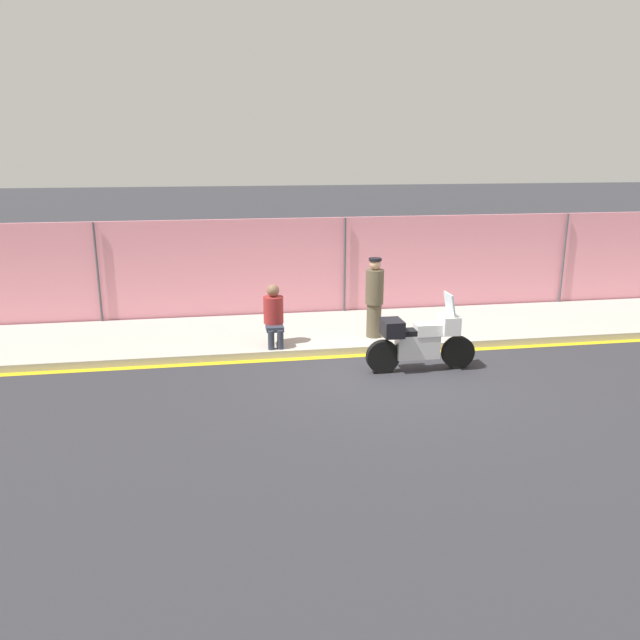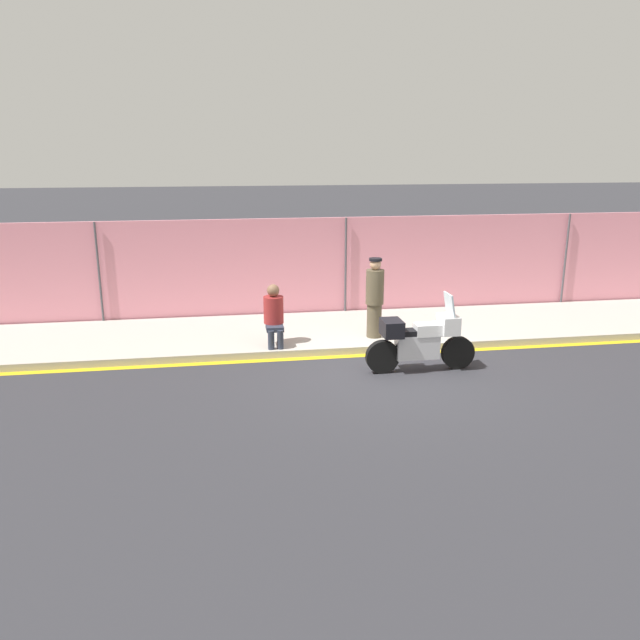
# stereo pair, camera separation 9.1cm
# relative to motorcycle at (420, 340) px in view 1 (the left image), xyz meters

# --- Properties ---
(ground_plane) EXTENTS (120.00, 120.00, 0.00)m
(ground_plane) POSITION_rel_motorcycle_xyz_m (-0.61, -0.01, -0.59)
(ground_plane) COLOR #2D2D33
(sidewalk) EXTENTS (42.76, 2.93, 0.15)m
(sidewalk) POSITION_rel_motorcycle_xyz_m (-0.61, 2.57, -0.52)
(sidewalk) COLOR #ADA89E
(sidewalk) RESTS_ON ground_plane
(curb_paint_stripe) EXTENTS (42.76, 0.18, 0.01)m
(curb_paint_stripe) POSITION_rel_motorcycle_xyz_m (-0.61, 1.02, -0.59)
(curb_paint_stripe) COLOR gold
(curb_paint_stripe) RESTS_ON ground_plane
(storefront_fence) EXTENTS (40.62, 0.17, 2.44)m
(storefront_fence) POSITION_rel_motorcycle_xyz_m (-0.61, 4.13, 0.63)
(storefront_fence) COLOR pink
(storefront_fence) RESTS_ON ground_plane
(motorcycle) EXTENTS (2.09, 0.51, 1.47)m
(motorcycle) POSITION_rel_motorcycle_xyz_m (0.00, 0.00, 0.00)
(motorcycle) COLOR black
(motorcycle) RESTS_ON ground_plane
(officer_standing) EXTENTS (0.38, 0.38, 1.69)m
(officer_standing) POSITION_rel_motorcycle_xyz_m (-0.44, 1.78, 0.42)
(officer_standing) COLOR brown
(officer_standing) RESTS_ON sidewalk
(person_seated_on_curb) EXTENTS (0.41, 0.66, 1.24)m
(person_seated_on_curb) POSITION_rel_motorcycle_xyz_m (-2.58, 1.60, 0.23)
(person_seated_on_curb) COLOR #2D3342
(person_seated_on_curb) RESTS_ON sidewalk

